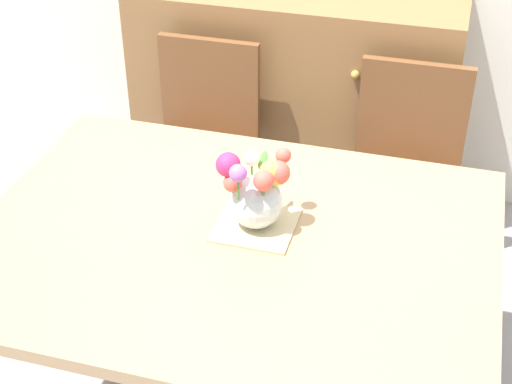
# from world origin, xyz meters

# --- Properties ---
(dining_table) EXTENTS (1.50, 1.13, 0.75)m
(dining_table) POSITION_xyz_m (0.00, 0.00, 0.66)
(dining_table) COLOR tan
(dining_table) RESTS_ON ground_plane
(chair_left) EXTENTS (0.42, 0.42, 0.90)m
(chair_left) POSITION_xyz_m (-0.41, 0.91, 0.52)
(chair_left) COLOR brown
(chair_left) RESTS_ON ground_plane
(chair_right) EXTENTS (0.42, 0.42, 0.90)m
(chair_right) POSITION_xyz_m (0.41, 0.91, 0.52)
(chair_right) COLOR brown
(chair_right) RESTS_ON ground_plane
(dresser) EXTENTS (1.40, 0.47, 1.00)m
(dresser) POSITION_xyz_m (-0.13, 1.33, 0.50)
(dresser) COLOR olive
(dresser) RESTS_ON ground_plane
(placemat) EXTENTS (0.23, 0.23, 0.01)m
(placemat) POSITION_xyz_m (0.05, 0.07, 0.75)
(placemat) COLOR #CCB789
(placemat) RESTS_ON dining_table
(flower_vase) EXTENTS (0.22, 0.22, 0.25)m
(flower_vase) POSITION_xyz_m (0.06, 0.06, 0.87)
(flower_vase) COLOR silver
(flower_vase) RESTS_ON placemat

